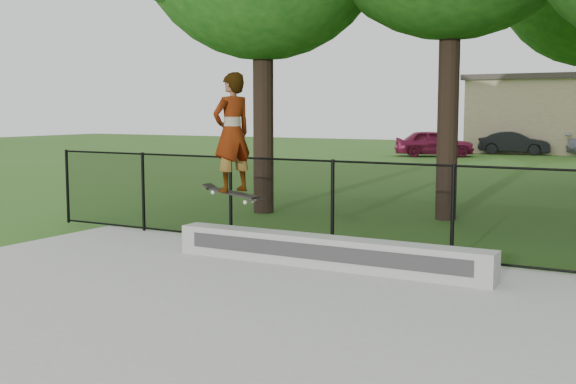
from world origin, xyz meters
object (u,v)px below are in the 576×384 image
object	(u,v)px
grind_ledge	(326,252)
car_a	(434,143)
car_b	(515,143)
skater_airborne	(232,134)

from	to	relation	value
grind_ledge	car_a	size ratio (longest dim) A/B	1.25
car_a	car_b	distance (m)	4.98
grind_ledge	car_a	xyz separation A→B (m)	(-6.93, 26.54, 0.40)
car_a	grind_ledge	bearing A→B (deg)	169.62
car_a	car_b	world-z (taller)	car_a
grind_ledge	car_b	bearing A→B (deg)	96.95
skater_airborne	car_a	bearing A→B (deg)	101.31
car_a	car_b	size ratio (longest dim) A/B	1.19
grind_ledge	car_b	size ratio (longest dim) A/B	1.49
skater_airborne	grind_ledge	bearing A→B (deg)	1.15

